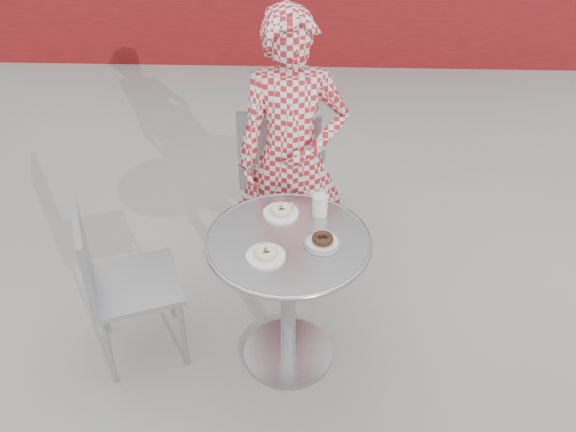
{
  "coord_description": "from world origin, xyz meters",
  "views": [
    {
      "loc": [
        0.03,
        -2.24,
        2.52
      ],
      "look_at": [
        -0.05,
        0.05,
        0.82
      ],
      "focal_mm": 40.0,
      "sensor_mm": 36.0,
      "label": 1
    }
  ],
  "objects_px": {
    "chair_left": "(138,311)",
    "plate_checker": "(323,241)",
    "bistro_table": "(288,271)",
    "plate_near": "(266,254)",
    "plate_far": "(281,211)",
    "seated_person": "(292,158)",
    "chair_far": "(284,197)",
    "milk_cup": "(320,204)"
  },
  "relations": [
    {
      "from": "chair_far",
      "to": "seated_person",
      "type": "height_order",
      "value": "seated_person"
    },
    {
      "from": "bistro_table",
      "to": "plate_near",
      "type": "bearing_deg",
      "value": -127.81
    },
    {
      "from": "plate_near",
      "to": "plate_checker",
      "type": "height_order",
      "value": "same"
    },
    {
      "from": "bistro_table",
      "to": "plate_near",
      "type": "distance_m",
      "value": 0.25
    },
    {
      "from": "plate_near",
      "to": "plate_checker",
      "type": "xyz_separation_m",
      "value": [
        0.24,
        0.1,
        -0.0
      ]
    },
    {
      "from": "seated_person",
      "to": "plate_far",
      "type": "bearing_deg",
      "value": -98.9
    },
    {
      "from": "plate_checker",
      "to": "plate_far",
      "type": "bearing_deg",
      "value": 131.45
    },
    {
      "from": "chair_left",
      "to": "plate_checker",
      "type": "distance_m",
      "value": 1.03
    },
    {
      "from": "bistro_table",
      "to": "plate_checker",
      "type": "xyz_separation_m",
      "value": [
        0.15,
        -0.02,
        0.2
      ]
    },
    {
      "from": "chair_left",
      "to": "plate_checker",
      "type": "height_order",
      "value": "chair_left"
    },
    {
      "from": "chair_left",
      "to": "milk_cup",
      "type": "relative_size",
      "value": 7.1
    },
    {
      "from": "bistro_table",
      "to": "chair_left",
      "type": "distance_m",
      "value": 0.8
    },
    {
      "from": "chair_left",
      "to": "plate_near",
      "type": "distance_m",
      "value": 0.84
    },
    {
      "from": "chair_far",
      "to": "seated_person",
      "type": "bearing_deg",
      "value": 104.16
    },
    {
      "from": "plate_near",
      "to": "milk_cup",
      "type": "height_order",
      "value": "milk_cup"
    },
    {
      "from": "plate_far",
      "to": "plate_near",
      "type": "bearing_deg",
      "value": -99.72
    },
    {
      "from": "bistro_table",
      "to": "chair_far",
      "type": "height_order",
      "value": "chair_far"
    },
    {
      "from": "plate_far",
      "to": "plate_near",
      "type": "distance_m",
      "value": 0.32
    },
    {
      "from": "plate_far",
      "to": "plate_near",
      "type": "height_order",
      "value": "same"
    },
    {
      "from": "plate_near",
      "to": "plate_checker",
      "type": "bearing_deg",
      "value": 22.24
    },
    {
      "from": "chair_far",
      "to": "plate_far",
      "type": "xyz_separation_m",
      "value": [
        0.02,
        -0.79,
        0.48
      ]
    },
    {
      "from": "chair_left",
      "to": "plate_checker",
      "type": "bearing_deg",
      "value": -113.32
    },
    {
      "from": "plate_checker",
      "to": "chair_left",
      "type": "bearing_deg",
      "value": 177.33
    },
    {
      "from": "chair_far",
      "to": "plate_near",
      "type": "relative_size",
      "value": 5.66
    },
    {
      "from": "plate_far",
      "to": "plate_near",
      "type": "xyz_separation_m",
      "value": [
        -0.05,
        -0.31,
        -0.0
      ]
    },
    {
      "from": "plate_far",
      "to": "seated_person",
      "type": "bearing_deg",
      "value": 85.55
    },
    {
      "from": "seated_person",
      "to": "bistro_table",
      "type": "bearing_deg",
      "value": -94.1
    },
    {
      "from": "chair_far",
      "to": "plate_far",
      "type": "distance_m",
      "value": 0.93
    },
    {
      "from": "plate_checker",
      "to": "milk_cup",
      "type": "xyz_separation_m",
      "value": [
        -0.01,
        0.22,
        0.04
      ]
    },
    {
      "from": "chair_far",
      "to": "chair_left",
      "type": "bearing_deg",
      "value": 60.06
    },
    {
      "from": "plate_far",
      "to": "milk_cup",
      "type": "height_order",
      "value": "milk_cup"
    },
    {
      "from": "bistro_table",
      "to": "plate_checker",
      "type": "bearing_deg",
      "value": -7.26
    },
    {
      "from": "milk_cup",
      "to": "plate_near",
      "type": "bearing_deg",
      "value": -126.12
    },
    {
      "from": "plate_far",
      "to": "plate_checker",
      "type": "xyz_separation_m",
      "value": [
        0.19,
        -0.21,
        -0.0
      ]
    },
    {
      "from": "plate_checker",
      "to": "milk_cup",
      "type": "height_order",
      "value": "milk_cup"
    },
    {
      "from": "seated_person",
      "to": "plate_checker",
      "type": "bearing_deg",
      "value": -81.2
    },
    {
      "from": "chair_left",
      "to": "plate_far",
      "type": "distance_m",
      "value": 0.88
    },
    {
      "from": "chair_left",
      "to": "plate_near",
      "type": "bearing_deg",
      "value": -122.86
    },
    {
      "from": "bistro_table",
      "to": "chair_far",
      "type": "distance_m",
      "value": 1.03
    },
    {
      "from": "chair_left",
      "to": "bistro_table",
      "type": "bearing_deg",
      "value": -112.38
    },
    {
      "from": "bistro_table",
      "to": "plate_far",
      "type": "xyz_separation_m",
      "value": [
        -0.04,
        0.2,
        0.2
      ]
    },
    {
      "from": "bistro_table",
      "to": "plate_near",
      "type": "relative_size",
      "value": 4.47
    }
  ]
}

